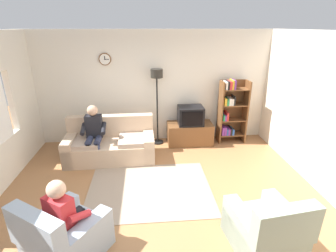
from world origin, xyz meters
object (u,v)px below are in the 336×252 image
armchair_near_window (65,238)px  armchair_near_bookshelf (265,230)px  bookshelf (231,110)px  floor_lamp (157,86)px  person_on_couch (94,131)px  person_in_left_armchair (67,213)px  couch (111,145)px  tv (190,115)px  tv_stand (190,133)px

armchair_near_window → armchair_near_bookshelf: bearing=-2.2°
bookshelf → floor_lamp: size_ratio=0.86×
armchair_near_window → armchair_near_bookshelf: same height
person_on_couch → person_in_left_armchair: (0.10, -2.42, -0.09)m
armchair_near_window → couch: bearing=84.4°
tv → tv_stand: bearing=90.0°
tv_stand → bookshelf: 1.16m
tv_stand → floor_lamp: floor_lamp is taller
couch → armchair_near_window: size_ratio=1.63×
tv → person_on_couch: (-2.18, -0.70, -0.05)m
tv → bookshelf: size_ratio=0.38×
tv_stand → tv: 0.48m
armchair_near_bookshelf → person_on_couch: bearing=135.1°
tv_stand → person_in_left_armchair: (-2.08, -3.14, 0.34)m
tv_stand → armchair_near_window: size_ratio=0.94×
tv_stand → armchair_near_bookshelf: (0.43, -3.32, 0.03)m
tv → armchair_near_window: (-2.13, -3.19, -0.45)m
person_on_couch → person_in_left_armchair: size_ratio=1.11×
bookshelf → person_on_couch: size_ratio=1.28×
couch → person_on_couch: person_on_couch is taller
floor_lamp → armchair_near_window: (-1.33, -3.32, -1.16)m
tv → bookshelf: bookshelf is taller
couch → tv: 2.01m
couch → person_in_left_armchair: bearing=-94.7°
bookshelf → person_on_couch: 3.29m
tv_stand → bookshelf: bearing=3.9°
tv → armchair_near_window: bearing=-123.7°
couch → person_in_left_armchair: (-0.21, -2.53, 0.29)m
couch → armchair_near_bookshelf: same height
couch → floor_lamp: (1.08, 0.71, 1.14)m
bookshelf → couch: bearing=-166.7°
bookshelf → armchair_near_window: (-3.15, -3.29, -0.52)m
couch → person_in_left_armchair: size_ratio=1.71×
armchair_near_bookshelf → person_in_left_armchair: size_ratio=0.87×
armchair_near_window → bookshelf: bearing=46.3°
person_in_left_armchair → floor_lamp: bearing=68.4°
tv → floor_lamp: size_ratio=0.32×
bookshelf → armchair_near_bookshelf: bookshelf is taller
floor_lamp → armchair_near_bookshelf: floor_lamp is taller
bookshelf → person_in_left_armchair: (-3.10, -3.21, -0.21)m
floor_lamp → armchair_near_window: floor_lamp is taller
person_in_left_armchair → tv_stand: bearing=56.5°
couch → armchair_near_bookshelf: bearing=-49.6°
person_on_couch → floor_lamp: bearing=30.9°
person_in_left_armchair → armchair_near_window: bearing=-123.5°
floor_lamp → armchair_near_bookshelf: bearing=-70.3°
tv_stand → person_in_left_armchair: person_in_left_armchair is taller
tv → person_in_left_armchair: 3.75m
tv → armchair_near_bookshelf: bearing=-82.6°
couch → person_in_left_armchair: person_in_left_armchair is taller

